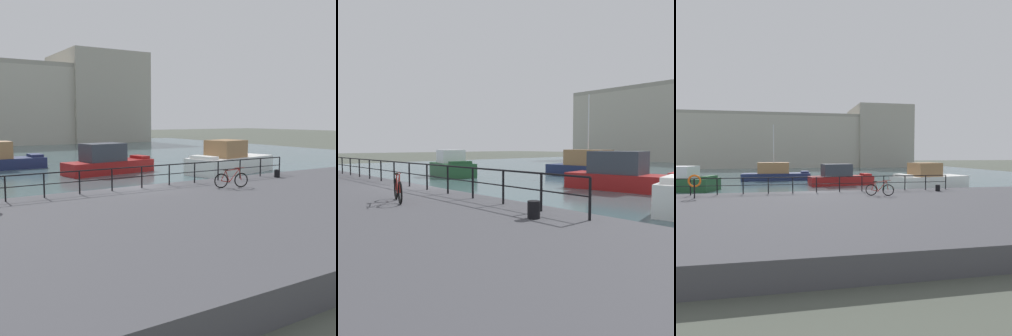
{
  "view_description": "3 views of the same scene",
  "coord_description": "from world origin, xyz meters",
  "views": [
    {
      "loc": [
        -9.91,
        -18.67,
        4.23
      ],
      "look_at": [
        2.5,
        0.93,
        1.52
      ],
      "focal_mm": 45.27,
      "sensor_mm": 36.0,
      "label": 1
    },
    {
      "loc": [
        14.26,
        -7.8,
        2.66
      ],
      "look_at": [
        1.71,
        3.45,
        1.59
      ],
      "focal_mm": 36.99,
      "sensor_mm": 36.0,
      "label": 2
    },
    {
      "loc": [
        -1.7,
        -20.13,
        3.48
      ],
      "look_at": [
        2.58,
        3.43,
        2.29
      ],
      "focal_mm": 30.7,
      "sensor_mm": 36.0,
      "label": 3
    }
  ],
  "objects": [
    {
      "name": "ground_plane",
      "position": [
        0.0,
        0.0,
        0.0
      ],
      "size": [
        240.0,
        240.0,
        0.0
      ],
      "primitive_type": "plane",
      "color": "#4C5147"
    },
    {
      "name": "moored_small_launch",
      "position": [
        3.54,
        11.34,
        0.91
      ],
      "size": [
        7.35,
        3.35,
        2.34
      ],
      "rotation": [
        0.0,
        0.0,
        0.15
      ],
      "color": "maroon",
      "rests_on": "water_basin"
    },
    {
      "name": "parked_bicycle",
      "position": [
        3.68,
        -3.0,
        1.25
      ],
      "size": [
        1.71,
        0.59,
        0.98
      ],
      "rotation": [
        0.0,
        0.0,
        -0.31
      ],
      "color": "black",
      "rests_on": "quay_promenade"
    },
    {
      "name": "moored_cabin_cruiser",
      "position": [
        -3.78,
        18.6,
        0.92
      ],
      "size": [
        8.73,
        2.55,
        7.28
      ],
      "rotation": [
        0.0,
        0.0,
        0.01
      ],
      "color": "navy",
      "rests_on": "water_basin"
    },
    {
      "name": "moored_red_daysailer",
      "position": [
        -11.52,
        8.9,
        0.87
      ],
      "size": [
        5.9,
        3.95,
        2.31
      ],
      "rotation": [
        0.0,
        0.0,
        -0.27
      ],
      "color": "#23512D",
      "rests_on": "water_basin"
    },
    {
      "name": "quay_railing",
      "position": [
        -1.66,
        -0.75,
        1.59
      ],
      "size": [
        22.27,
        0.07,
        1.08
      ],
      "color": "black",
      "rests_on": "quay_promenade"
    },
    {
      "name": "mooring_bollard",
      "position": [
        8.37,
        -1.59,
        1.08
      ],
      "size": [
        0.32,
        0.32,
        0.44
      ],
      "primitive_type": "cylinder",
      "color": "black",
      "rests_on": "quay_promenade"
    }
  ]
}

